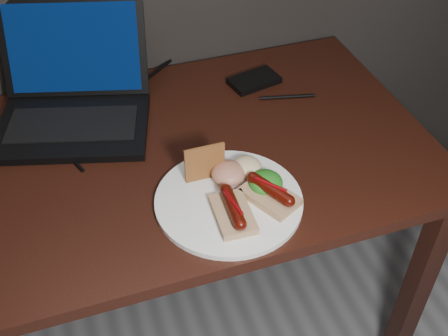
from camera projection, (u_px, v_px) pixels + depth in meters
desk at (127, 191)px, 1.29m from camera, size 1.40×0.70×0.75m
laptop at (73, 96)px, 1.33m from camera, size 0.42×0.41×0.25m
hard_drive at (254, 80)px, 1.46m from camera, size 0.14×0.10×0.02m
desk_cables at (103, 120)px, 1.34m from camera, size 0.92×0.38×0.01m
plate at (229, 201)px, 1.14m from camera, size 0.39×0.39×0.01m
bread_sausage_center at (233, 211)px, 1.09m from camera, size 0.08×0.12×0.04m
bread_sausage_right at (270, 193)px, 1.12m from camera, size 0.11×0.13×0.04m
crispbread at (205, 163)px, 1.15m from camera, size 0.09×0.01×0.08m
salad_greens at (266, 182)px, 1.14m from camera, size 0.07×0.07×0.04m
salsa_mound at (228, 173)px, 1.16m from camera, size 0.07×0.07×0.04m
coleslaw_mound at (246, 167)px, 1.18m from camera, size 0.06×0.06×0.04m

